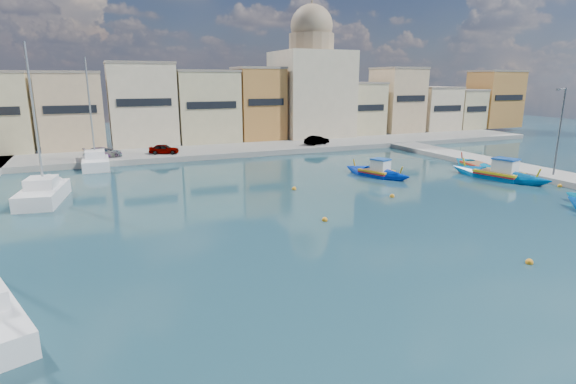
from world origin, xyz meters
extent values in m
plane|color=#122E37|center=(0.00, 0.00, 0.00)|extent=(160.00, 160.00, 0.00)
cube|color=gray|center=(0.00, 32.00, 0.30)|extent=(80.00, 8.00, 0.60)
cube|color=tan|center=(-21.91, 39.16, 4.97)|extent=(6.90, 6.32, 8.74)
cube|color=gray|center=(-21.91, 39.16, 9.49)|extent=(7.03, 6.44, 0.30)
cube|color=black|center=(-21.91, 35.95, 5.41)|extent=(5.52, 0.10, 0.90)
cube|color=beige|center=(-13.86, 39.12, 5.55)|extent=(7.88, 6.24, 9.89)
cube|color=gray|center=(-13.86, 39.12, 10.64)|extent=(8.04, 6.37, 0.30)
cube|color=black|center=(-13.86, 35.95, 6.04)|extent=(6.30, 0.10, 0.90)
cube|color=#C8BA8B|center=(-5.74, 39.72, 5.09)|extent=(7.88, 7.44, 8.99)
cube|color=gray|center=(-5.74, 39.72, 9.74)|extent=(8.04, 7.59, 0.30)
cube|color=black|center=(-5.74, 35.95, 5.54)|extent=(6.30, 0.10, 0.90)
cube|color=#C3813D|center=(1.54, 39.07, 5.31)|extent=(6.17, 6.13, 9.43)
cube|color=gray|center=(1.54, 39.07, 10.18)|extent=(6.29, 6.26, 0.30)
cube|color=black|center=(1.54, 35.95, 5.78)|extent=(4.93, 0.10, 0.90)
cube|color=tan|center=(9.05, 39.85, 3.63)|extent=(7.31, 7.69, 6.05)
cube|color=gray|center=(9.05, 39.85, 6.80)|extent=(7.46, 7.85, 0.30)
cube|color=black|center=(9.05, 35.95, 3.93)|extent=(5.85, 0.10, 0.90)
cube|color=#C8BA8B|center=(17.02, 39.65, 4.31)|extent=(7.54, 7.30, 7.41)
cube|color=gray|center=(17.02, 39.65, 8.16)|extent=(7.69, 7.45, 0.30)
cube|color=black|center=(17.02, 35.95, 4.68)|extent=(6.03, 0.10, 0.90)
cube|color=tan|center=(24.93, 39.49, 5.42)|extent=(6.36, 6.97, 9.63)
cube|color=gray|center=(24.93, 39.49, 10.38)|extent=(6.48, 7.11, 0.30)
cube|color=black|center=(24.93, 35.95, 5.90)|extent=(5.09, 0.10, 0.90)
cube|color=beige|center=(32.15, 39.35, 3.93)|extent=(6.63, 6.70, 6.65)
cube|color=gray|center=(32.15, 39.35, 7.40)|extent=(6.76, 6.83, 0.30)
cube|color=black|center=(32.15, 35.95, 4.26)|extent=(5.30, 0.10, 0.90)
cube|color=#C8BA8B|center=(38.26, 39.75, 3.70)|extent=(5.08, 7.51, 6.20)
cube|color=gray|center=(38.26, 39.75, 6.95)|extent=(5.18, 7.66, 0.30)
cube|color=black|center=(38.26, 35.95, 4.01)|extent=(4.06, 0.10, 0.90)
cube|color=#C3813D|center=(45.15, 39.00, 5.27)|extent=(7.79, 6.00, 9.33)
cube|color=gray|center=(45.15, 39.00, 10.08)|extent=(7.95, 6.12, 0.30)
cube|color=black|center=(45.15, 35.95, 5.73)|extent=(6.23, 0.10, 0.90)
cube|color=beige|center=(10.00, 40.00, 6.60)|extent=(10.00, 10.00, 12.00)
cylinder|color=#9E8466|center=(10.00, 40.00, 13.80)|extent=(6.40, 6.40, 2.40)
sphere|color=#9E8466|center=(10.00, 40.00, 15.99)|extent=(6.00, 6.00, 6.00)
cylinder|color=#9E8466|center=(10.00, 40.00, 18.90)|extent=(0.30, 0.30, 1.60)
cylinder|color=#595B60|center=(17.50, 6.00, 4.00)|extent=(0.16, 0.16, 8.00)
cylinder|color=#595B60|center=(17.10, 6.00, 7.90)|extent=(1.00, 0.10, 0.10)
cube|color=#595B60|center=(16.60, 6.00, 7.85)|extent=(0.35, 0.15, 0.18)
imported|color=#4C1919|center=(-12.67, 30.50, 1.15)|extent=(3.46, 2.28, 1.10)
imported|color=#4C1919|center=(6.34, 30.50, 1.16)|extent=(3.63, 2.21, 1.13)
imported|color=#4C1919|center=(-19.01, 30.50, 1.15)|extent=(4.01, 2.08, 1.11)
cube|color=#00559A|center=(13.42, 8.26, 0.20)|extent=(2.98, 4.07, 1.02)
cone|color=#00559A|center=(12.56, 11.14, 0.25)|extent=(2.90, 3.78, 2.61)
cone|color=#00559A|center=(14.27, 5.37, 0.25)|extent=(2.90, 3.78, 2.61)
cube|color=yellow|center=(13.42, 8.26, 0.63)|extent=(3.12, 4.28, 0.18)
cube|color=red|center=(13.42, 8.26, 0.45)|extent=(3.10, 4.16, 0.10)
cube|color=olive|center=(13.42, 8.26, 0.71)|extent=(2.60, 3.66, 0.06)
cylinder|color=yellow|center=(12.48, 11.43, 0.92)|extent=(0.27, 0.50, 1.11)
cylinder|color=yellow|center=(14.36, 5.09, 0.92)|extent=(0.27, 0.50, 1.11)
cube|color=white|center=(13.57, 7.75, 1.27)|extent=(1.89, 2.18, 1.12)
cube|color=#0F47A5|center=(13.57, 7.75, 1.89)|extent=(2.01, 2.33, 0.12)
cube|color=#0026AD|center=(4.02, 13.49, 0.18)|extent=(2.64, 3.25, 0.88)
cone|color=#0026AD|center=(3.19, 15.66, 0.22)|extent=(2.57, 3.07, 2.20)
cone|color=#0026AD|center=(4.85, 11.32, 0.22)|extent=(2.57, 3.07, 2.20)
cube|color=gold|center=(4.02, 13.49, 0.55)|extent=(2.76, 3.42, 0.16)
cube|color=red|center=(4.02, 13.49, 0.39)|extent=(2.74, 3.33, 0.09)
cube|color=olive|center=(4.02, 13.49, 0.62)|extent=(2.31, 2.92, 0.05)
cylinder|color=gold|center=(3.11, 15.87, 0.79)|extent=(0.26, 0.43, 0.96)
cylinder|color=gold|center=(4.93, 11.10, 0.79)|extent=(0.26, 0.43, 0.96)
cube|color=white|center=(4.16, 13.11, 1.10)|extent=(1.66, 1.77, 0.97)
cube|color=#0F47A5|center=(4.16, 13.11, 1.64)|extent=(1.76, 1.89, 0.11)
cube|color=#006BA5|center=(15.00, 12.34, 0.18)|extent=(2.42, 3.32, 0.91)
cone|color=#006BA5|center=(15.53, 14.76, 0.23)|extent=(2.37, 3.10, 2.29)
cone|color=#006BA5|center=(14.47, 9.92, 0.23)|extent=(2.37, 3.10, 2.29)
cube|color=red|center=(15.00, 12.34, 0.56)|extent=(2.52, 3.49, 0.16)
cube|color=#197F33|center=(15.00, 12.34, 0.40)|extent=(2.52, 3.39, 0.09)
cube|color=olive|center=(15.00, 12.34, 0.64)|extent=(2.09, 2.99, 0.05)
cylinder|color=red|center=(15.58, 15.00, 0.82)|extent=(0.22, 0.45, 0.99)
cylinder|color=red|center=(14.42, 9.68, 0.82)|extent=(0.22, 0.45, 0.99)
cube|color=white|center=(-19.78, 28.08, 0.36)|extent=(2.48, 6.12, 1.34)
cone|color=white|center=(-19.79, 32.01, 0.36)|extent=(2.47, 3.50, 2.47)
cube|color=white|center=(-19.78, 28.08, 1.39)|extent=(1.85, 2.19, 0.72)
cylinder|color=#999EA3|center=(-19.78, 28.51, 5.65)|extent=(0.16, 0.16, 10.28)
cube|color=white|center=(-23.37, 15.34, 0.37)|extent=(3.42, 6.28, 1.38)
cone|color=white|center=(-22.80, 19.13, 0.37)|extent=(3.04, 3.75, 2.56)
cube|color=white|center=(-23.37, 15.34, 1.44)|extent=(2.21, 2.39, 0.75)
cylinder|color=#999EA3|center=(-23.31, 15.76, 5.86)|extent=(0.17, 0.17, 10.65)
sphere|color=orange|center=(-6.60, 3.31, 0.08)|extent=(0.36, 0.36, 0.36)
sphere|color=orange|center=(0.85, 6.58, 0.08)|extent=(0.36, 0.36, 0.36)
sphere|color=orange|center=(7.13, 16.31, 0.08)|extent=(0.36, 0.36, 0.36)
sphere|color=orange|center=(-5.06, 11.65, 0.08)|extent=(0.36, 0.36, 0.36)
sphere|color=orange|center=(15.72, 3.98, 0.08)|extent=(0.36, 0.36, 0.36)
sphere|color=orange|center=(-0.59, -6.58, 0.08)|extent=(0.36, 0.36, 0.36)
camera|label=1|loc=(-19.22, -20.67, 8.66)|focal=28.00mm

